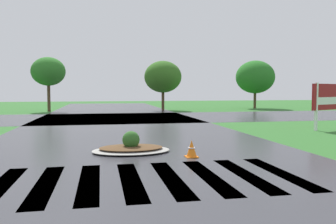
% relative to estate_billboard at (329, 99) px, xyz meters
% --- Properties ---
extents(asphalt_roadway, '(10.92, 80.00, 0.01)m').
position_rel_estate_billboard_xyz_m(asphalt_roadway, '(-10.39, -3.22, -1.55)').
color(asphalt_roadway, '#35353A').
rests_on(asphalt_roadway, ground).
extents(asphalt_cross_road, '(90.00, 9.83, 0.01)m').
position_rel_estate_billboard_xyz_m(asphalt_cross_road, '(-10.39, 9.32, -1.55)').
color(asphalt_cross_road, '#35353A').
rests_on(asphalt_cross_road, ground).
extents(crosswalk_stripes, '(6.75, 3.38, 0.01)m').
position_rel_estate_billboard_xyz_m(crosswalk_stripes, '(-10.39, -8.13, -1.55)').
color(crosswalk_stripes, white).
rests_on(crosswalk_stripes, ground).
extents(estate_billboard, '(2.77, 1.30, 2.36)m').
position_rel_estate_billboard_xyz_m(estate_billboard, '(0.00, 0.00, 0.00)').
color(estate_billboard, white).
rests_on(estate_billboard, ground).
extents(median_island, '(2.50, 1.74, 0.68)m').
position_rel_estate_billboard_xyz_m(median_island, '(-10.53, -4.65, -1.40)').
color(median_island, '#9E9B93').
rests_on(median_island, ground).
extents(traffic_cone, '(0.36, 0.36, 0.51)m').
position_rel_estate_billboard_xyz_m(traffic_cone, '(-8.83, -5.85, -1.31)').
color(traffic_cone, orange).
rests_on(traffic_cone, ground).
extents(background_treeline, '(38.04, 5.39, 6.20)m').
position_rel_estate_billboard_xyz_m(background_treeline, '(-11.48, 18.86, 2.20)').
color(background_treeline, '#4C3823').
rests_on(background_treeline, ground).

